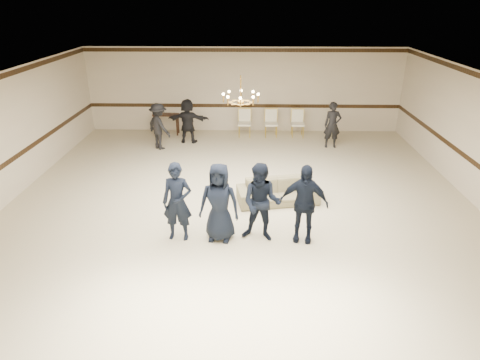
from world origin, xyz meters
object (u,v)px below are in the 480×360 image
object	(u,v)px
boy_d	(304,203)
adult_mid	(188,121)
settee	(278,192)
boy_c	(261,203)
adult_right	(332,125)
boy_a	(177,202)
banquet_chair_right	(298,124)
banquet_chair_mid	(271,124)
console_table	(167,124)
chandelier	(241,89)
adult_left	(159,126)
boy_b	(219,203)
banquet_chair_left	(245,123)

from	to	relation	value
boy_d	adult_mid	world-z (taller)	boy_d
settee	boy_c	bearing A→B (deg)	-115.37
adult_right	boy_a	bearing A→B (deg)	-125.56
settee	banquet_chair_right	xyz separation A→B (m)	(1.06, 5.54, 0.20)
boy_d	adult_right	world-z (taller)	boy_d
adult_mid	adult_right	distance (m)	5.12
boy_a	banquet_chair_mid	xyz separation A→B (m)	(2.35, 7.33, -0.38)
boy_c	console_table	size ratio (longest dim) A/B	1.84
chandelier	adult_left	xyz separation A→B (m)	(-2.90, 3.79, -2.07)
boy_a	boy_d	world-z (taller)	same
boy_d	banquet_chair_mid	size ratio (longest dim) A/B	1.74
boy_a	boy_b	distance (m)	0.90
boy_c	adult_right	distance (m)	6.71
boy_d	adult_mid	xyz separation A→B (m)	(-3.38, 6.57, -0.08)
chandelier	boy_b	xyz separation A→B (m)	(-0.41, -2.09, -1.99)
banquet_chair_right	console_table	size ratio (longest dim) A/B	1.06
settee	adult_mid	bearing A→B (deg)	111.47
settee	boy_d	bearing A→B (deg)	-87.22
boy_a	adult_right	bearing A→B (deg)	58.40
adult_mid	chandelier	bearing A→B (deg)	118.25
boy_c	adult_right	xyz separation A→B (m)	(2.62, 6.17, -0.08)
boy_b	adult_mid	world-z (taller)	boy_b
banquet_chair_mid	chandelier	bearing A→B (deg)	-104.35
boy_d	chandelier	bearing A→B (deg)	134.39
chandelier	banquet_chair_left	distance (m)	5.75
adult_left	adult_right	size ratio (longest dim) A/B	1.00
adult_right	banquet_chair_right	distance (m)	1.60
boy_c	banquet_chair_mid	size ratio (longest dim) A/B	1.74
adult_left	banquet_chair_mid	world-z (taller)	adult_left
boy_a	console_table	world-z (taller)	boy_a
settee	banquet_chair_left	size ratio (longest dim) A/B	2.05
boy_a	chandelier	bearing A→B (deg)	61.79
adult_left	console_table	bearing A→B (deg)	-46.36
chandelier	banquet_chair_mid	world-z (taller)	chandelier
settee	banquet_chair_mid	distance (m)	5.54
settee	console_table	world-z (taller)	console_table
adult_right	banquet_chair_mid	distance (m)	2.39
boy_c	banquet_chair_left	xyz separation A→B (m)	(-0.45, 7.33, -0.38)
chandelier	adult_left	world-z (taller)	chandelier
boy_a	banquet_chair_right	distance (m)	8.07
chandelier	boy_b	size ratio (longest dim) A/B	0.53
boy_a	boy_c	bearing A→B (deg)	3.98
adult_mid	adult_left	bearing A→B (deg)	42.13
adult_left	banquet_chair_right	world-z (taller)	adult_left
settee	banquet_chair_mid	bearing A→B (deg)	78.99
boy_c	adult_mid	distance (m)	7.03
boy_d	banquet_chair_mid	distance (m)	7.35
chandelier	boy_b	world-z (taller)	chandelier
boy_d	adult_mid	bearing A→B (deg)	128.03
boy_b	settee	world-z (taller)	boy_b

